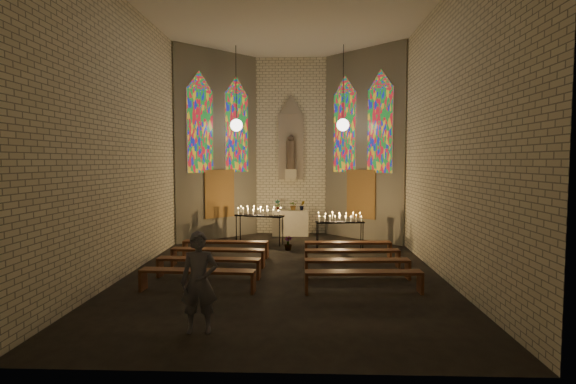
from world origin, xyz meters
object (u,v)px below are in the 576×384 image
at_px(visitor, 199,282).
at_px(aisle_flower_pot, 288,243).
at_px(votive_stand_left, 259,213).
at_px(votive_stand_right, 340,219).
at_px(altar, 291,223).

bearing_deg(visitor, aisle_flower_pot, 74.23).
bearing_deg(aisle_flower_pot, votive_stand_left, 134.51).
relative_size(votive_stand_right, visitor, 0.93).
xyz_separation_m(votive_stand_left, visitor, (-0.20, -8.15, -0.23)).
relative_size(altar, visitor, 0.81).
bearing_deg(visitor, votive_stand_left, 82.85).
height_order(altar, aisle_flower_pot, altar).
relative_size(aisle_flower_pot, votive_stand_left, 0.25).
xyz_separation_m(aisle_flower_pot, visitor, (-1.25, -7.08, 0.64)).
xyz_separation_m(altar, visitor, (-1.25, -10.00, 0.37)).
bearing_deg(aisle_flower_pot, visitor, -100.05).
xyz_separation_m(votive_stand_left, votive_stand_right, (2.75, -0.89, -0.10)).
relative_size(altar, aisle_flower_pot, 3.08).
height_order(altar, votive_stand_right, votive_stand_right).
distance_m(votive_stand_left, visitor, 8.16).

